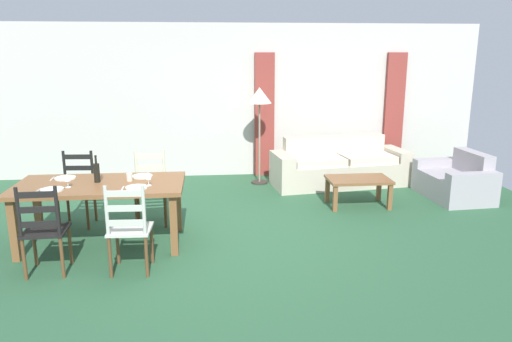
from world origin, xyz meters
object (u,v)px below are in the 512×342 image
couch (339,167)px  dining_table (100,191)px  dining_chair_near_left (44,230)px  coffee_cup_primary (129,177)px  wine_glass_near_right (148,176)px  dining_chair_far_left (77,189)px  coffee_table (358,182)px  wine_glass_near_left (67,178)px  standing_lamp (260,101)px  wine_bottle (97,172)px  dining_chair_far_right (151,188)px  armchair_upholstered (457,182)px  dining_chair_near_right (129,229)px

couch → dining_table: bearing=-145.4°
dining_chair_near_left → coffee_cup_primary: bearing=47.9°
wine_glass_near_right → dining_chair_far_left: bearing=138.5°
dining_chair_near_left → coffee_table: (3.83, 1.90, -0.12)m
dining_table → coffee_table: bearing=18.8°
dining_chair_near_left → wine_glass_near_left: (0.10, 0.59, 0.38)m
dining_table → standing_lamp: bearing=50.6°
wine_bottle → standing_lamp: bearing=49.5°
dining_chair_far_right → standing_lamp: 2.63m
wine_glass_near_right → coffee_table: 3.18m
coffee_table → standing_lamp: 2.19m
dining_chair_far_right → armchair_upholstered: dining_chair_far_right is taller
wine_glass_near_left → dining_chair_far_left: bearing=99.8°
dining_chair_far_left → wine_bottle: size_ratio=3.04×
dining_chair_near_left → dining_chair_far_right: bearing=58.5°
wine_glass_near_left → coffee_table: (3.73, 1.31, -0.51)m
dining_chair_near_left → standing_lamp: bearing=52.6°
wine_glass_near_right → couch: 3.87m
wine_glass_near_right → standing_lamp: bearing=60.5°
couch → wine_glass_near_right: bearing=-138.6°
dining_chair_far_right → armchair_upholstered: size_ratio=0.79×
dining_chair_far_left → coffee_table: bearing=5.9°
wine_bottle → couch: (3.48, 2.32, -0.58)m
couch → dining_chair_far_left: bearing=-157.6°
dining_table → wine_glass_near_left: (-0.31, -0.15, 0.20)m
coffee_table → coffee_cup_primary: bearing=-160.6°
wine_glass_near_right → coffee_cup_primary: 0.34m
wine_bottle → armchair_upholstered: (5.11, 1.36, -0.62)m
dining_table → wine_glass_near_right: (0.57, -0.16, 0.20)m
dining_table → couch: size_ratio=0.80×
dining_table → dining_chair_far_right: bearing=56.3°
dining_chair_near_left → wine_bottle: size_ratio=3.04×
wine_glass_near_left → armchair_upholstered: 5.64m
dining_chair_near_right → wine_glass_near_left: 1.05m
wine_glass_near_left → dining_chair_near_right: bearing=-40.5°
coffee_table → armchair_upholstered: (1.66, 0.26, -0.11)m
wine_bottle → coffee_cup_primary: wine_bottle is taller
wine_glass_near_left → armchair_upholstered: size_ratio=0.13×
wine_glass_near_left → standing_lamp: standing_lamp is taller
wine_bottle → coffee_cup_primary: size_ratio=3.51×
wine_glass_near_left → standing_lamp: (2.42, 2.71, 0.55)m
dining_table → dining_chair_near_left: (-0.41, -0.74, -0.19)m
dining_table → dining_chair_near_right: 0.91m
wine_glass_near_right → armchair_upholstered: wine_glass_near_right is taller
wine_bottle → couch: 4.23m
coffee_table → wine_bottle: bearing=-162.2°
dining_chair_near_left → couch: (3.86, 3.12, -0.19)m
dining_chair_near_right → coffee_cup_primary: (-0.11, 0.86, 0.32)m
dining_chair_near_right → dining_chair_far_left: same height
wine_glass_near_right → couch: wine_glass_near_right is taller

